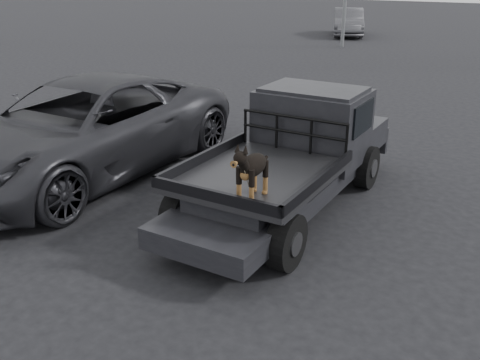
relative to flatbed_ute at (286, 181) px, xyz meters
The scene contains 7 objects.
ground 1.73m from the flatbed_ute, 86.99° to the right, with size 120.00×120.00×0.00m, color black.
flatbed_ute is the anchor object (origin of this frame).
ute_cab 1.31m from the flatbed_ute, 90.00° to the left, with size 1.72×1.30×0.88m, color black, non-canonical shape.
headache_rack 0.76m from the flatbed_ute, 90.00° to the left, with size 1.80×0.08×0.55m, color black, non-canonical shape.
dog 1.98m from the flatbed_ute, 78.60° to the right, with size 0.32×0.60×0.74m, color black, non-canonical shape.
parked_suv 4.00m from the flatbed_ute, behind, with size 2.91×6.30×1.75m, color #2D2D31.
distant_car_a 24.13m from the flatbed_ute, 107.61° to the left, with size 1.57×4.50×1.48m, color #4A4A4F.
Camera 1 is at (3.31, -5.56, 3.66)m, focal length 40.00 mm.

